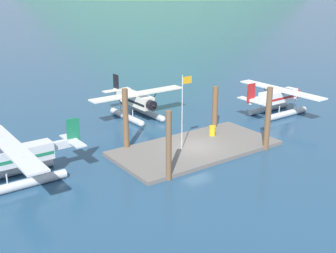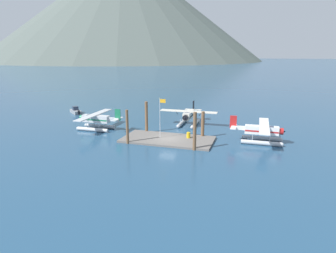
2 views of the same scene
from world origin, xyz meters
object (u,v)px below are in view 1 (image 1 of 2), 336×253
object	(u,v)px
flagpole	(183,104)
seaplane_white_stbd_fwd	(278,100)
seaplane_silver_port_fwd	(18,160)
fuel_drum	(212,131)
seaplane_cream_bow_centre	(137,103)

from	to	relation	value
flagpole	seaplane_white_stbd_fwd	size ratio (longest dim) A/B	0.59
seaplane_silver_port_fwd	fuel_drum	bearing A→B (deg)	-4.20
flagpole	seaplane_cream_bow_centre	bearing A→B (deg)	79.45
seaplane_white_stbd_fwd	seaplane_silver_port_fwd	size ratio (longest dim) A/B	1.00
fuel_drum	seaplane_silver_port_fwd	xyz separation A→B (m)	(-16.66, 1.22, 0.84)
seaplane_white_stbd_fwd	seaplane_silver_port_fwd	world-z (taller)	same
seaplane_white_stbd_fwd	seaplane_cream_bow_centre	xyz separation A→B (m)	(-12.83, 7.46, 0.00)
seaplane_cream_bow_centre	fuel_drum	bearing A→B (deg)	-76.68
flagpole	seaplane_cream_bow_centre	size ratio (longest dim) A/B	0.59
flagpole	seaplane_white_stbd_fwd	bearing A→B (deg)	10.85
seaplane_white_stbd_fwd	seaplane_silver_port_fwd	distance (m)	27.31
seaplane_silver_port_fwd	flagpole	bearing A→B (deg)	-10.32
seaplane_white_stbd_fwd	seaplane_silver_port_fwd	bearing A→B (deg)	-178.87
flagpole	seaplane_cream_bow_centre	distance (m)	10.77
flagpole	fuel_drum	size ratio (longest dim) A/B	6.97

